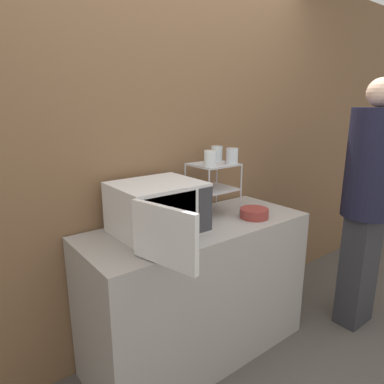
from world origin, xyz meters
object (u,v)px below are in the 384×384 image
Objects in this scene: glass_front_left at (210,159)px; glass_front_right at (232,156)px; bowl at (254,213)px; person at (368,194)px; dish_rack at (213,178)px; microwave at (158,209)px; glass_back_right at (217,153)px.

glass_front_left is 1.00× the size of glass_front_right.
person reaches higher than bowl.
bowl is at bearing -56.01° from dish_rack.
bowl is (0.25, -0.15, -0.36)m from glass_front_left.
glass_front_right is at bearing 149.09° from person.
bowl is 0.10× the size of person.
glass_back_right reaches higher than microwave.
glass_front_right is at bearing -37.05° from dish_rack.
person is (0.94, -0.58, -0.14)m from dish_rack.
dish_rack is 0.19m from glass_back_right.
glass_front_left and glass_front_right have the same top height.
glass_front_right is at bearing 0.35° from microwave.
bowl is (0.64, -0.15, -0.11)m from microwave.
dish_rack is 3.41× the size of glass_back_right.
dish_rack is 1.86× the size of bowl.
glass_back_right is 0.48m from bowl.
microwave is at bearing -165.43° from glass_back_right.
glass_back_right is at bearing 90.93° from glass_front_right.
bowl is at bearing 156.10° from person.
person is (1.42, -0.50, -0.04)m from microwave.
glass_back_right is at bearing 38.16° from dish_rack.
glass_front_left is 0.47m from bowl.
bowl is (0.06, -0.16, -0.36)m from glass_front_right.
glass_front_right reaches higher than dish_rack.
microwave is 7.77× the size of glass_front_right.
glass_front_right is at bearing 110.64° from bowl.
glass_back_right is at bearing 38.41° from glass_front_left.
bowl is at bearing -31.88° from glass_front_left.
glass_back_right is 0.54× the size of bowl.
bowl is at bearing -78.48° from glass_back_right.
person is (0.85, -0.65, -0.28)m from glass_back_right.
glass_back_right is 0.06× the size of person.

